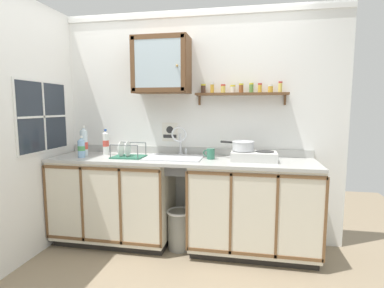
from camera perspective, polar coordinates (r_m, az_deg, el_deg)
The scene contains 20 objects.
floor at distance 3.06m, azimuth -3.55°, elevation -21.22°, with size 5.70×5.70×0.00m, color gray.
back_wall at distance 3.31m, azimuth -1.03°, elevation 3.42°, with size 3.30×0.07×2.46m.
side_wall_left at distance 3.10m, azimuth -30.80°, elevation 2.00°, with size 0.05×3.40×2.46m, color white.
lower_cabinet_run at distance 3.38m, azimuth -14.49°, elevation -10.25°, with size 1.23×0.60×0.90m.
lower_cabinet_run_right at distance 3.08m, azimuth 11.46°, elevation -11.91°, with size 1.23×0.60×0.90m.
countertop at distance 3.04m, azimuth -2.25°, elevation -3.07°, with size 2.66×0.62×0.03m, color #B2B2AD.
backsplash at distance 3.30m, azimuth -1.14°, elevation -1.28°, with size 2.66×0.02×0.08m, color #B2B2AD.
sink at distance 3.09m, azimuth -3.30°, elevation -3.27°, with size 0.57×0.44×0.46m.
hot_plate_stove at distance 2.97m, azimuth 11.63°, elevation -2.27°, with size 0.43×0.27×0.09m.
saucepan at distance 2.97m, azimuth 9.61°, elevation -0.30°, with size 0.34×0.22×0.09m.
bottle_water_blue_0 at distance 3.29m, azimuth -20.23°, elevation -0.66°, with size 0.07×0.07×0.22m.
bottle_water_clear_1 at distance 3.39m, azimuth -19.78°, elevation 0.27°, with size 0.08×0.08×0.32m.
bottle_opaque_white_2 at distance 3.39m, azimuth -16.02°, elevation 0.19°, with size 0.06×0.06×0.28m.
dish_rack at distance 3.18m, azimuth -12.13°, elevation -1.87°, with size 0.32×0.26×0.17m.
mug at distance 3.00m, azimuth 3.52°, elevation -1.87°, with size 0.12×0.08×0.11m.
wall_cabinet at distance 3.22m, azimuth -5.78°, elevation 14.61°, with size 0.58×0.32×0.57m.
spice_shelf at distance 3.15m, azimuth 9.18°, elevation 9.66°, with size 0.94×0.14×0.23m.
warning_sign at distance 3.33m, azimuth -4.20°, elevation 2.25°, with size 0.18×0.01×0.21m.
window at distance 3.35m, azimuth -26.39°, elevation 4.66°, with size 0.03×0.75×0.71m.
trash_bin at distance 3.19m, azimuth -2.32°, elevation -15.74°, with size 0.27×0.27×0.40m.
Camera 1 is at (0.67, -2.61, 1.45)m, focal length 28.15 mm.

